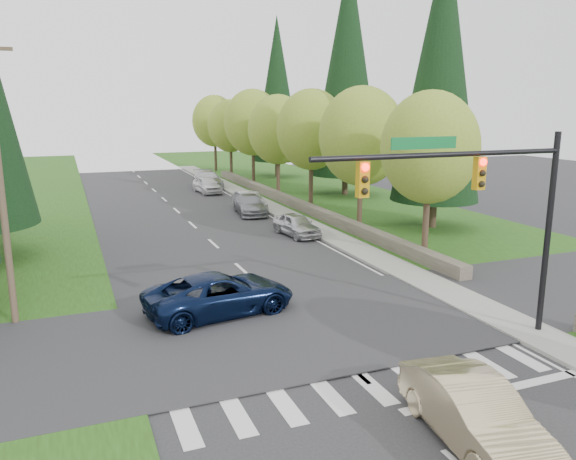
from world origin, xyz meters
TOP-DOWN VIEW (x-y plane):
  - ground at (0.00, 0.00)m, footprint 120.00×120.00m
  - grass_east at (13.00, 20.00)m, footprint 14.00×110.00m
  - cross_street at (0.00, 8.00)m, footprint 120.00×8.00m
  - sidewalk_east at (6.90, 22.00)m, footprint 1.80×80.00m
  - curb_east at (6.05, 22.00)m, footprint 0.20×80.00m
  - stone_wall_north at (8.60, 30.00)m, footprint 0.70×40.00m
  - traffic_signal at (4.37, 4.50)m, footprint 8.70×0.37m
  - utility_pole at (-9.50, 12.00)m, footprint 1.60×0.24m
  - decid_tree_0 at (9.20, 14.00)m, footprint 4.80×4.80m
  - decid_tree_1 at (9.30, 21.00)m, footprint 5.20×5.20m
  - decid_tree_2 at (9.10, 28.00)m, footprint 5.00×5.00m
  - decid_tree_3 at (9.20, 35.00)m, footprint 5.00×5.00m
  - decid_tree_4 at (9.30, 42.00)m, footprint 5.40×5.40m
  - decid_tree_5 at (9.10, 49.00)m, footprint 4.80×4.80m
  - decid_tree_6 at (9.20, 56.00)m, footprint 5.20×5.20m
  - conifer_e_a at (14.00, 20.00)m, footprint 5.44×5.44m
  - conifer_e_b at (15.00, 34.00)m, footprint 6.12×6.12m
  - conifer_e_c at (14.00, 48.00)m, footprint 5.10×5.10m
  - sedan_champagne at (0.80, 0.10)m, footprint 2.14×4.76m
  - suv_navy at (-2.45, 10.23)m, footprint 5.93×3.43m
  - parked_car_a at (5.14, 21.14)m, footprint 1.99×4.08m
  - parked_car_b at (4.67, 28.73)m, footprint 2.54×4.93m
  - parked_car_c at (5.02, 30.01)m, footprint 1.58×4.26m
  - parked_car_d at (4.20, 39.70)m, footprint 2.04×4.40m
  - parked_car_e at (5.10, 43.00)m, footprint 2.34×5.38m

SIDE VIEW (x-z plane):
  - ground at x=0.00m, z-range 0.00..0.00m
  - cross_street at x=0.00m, z-range -0.05..0.05m
  - grass_east at x=13.00m, z-range 0.00..0.06m
  - sidewalk_east at x=6.90m, z-range 0.00..0.13m
  - curb_east at x=6.05m, z-range 0.00..0.13m
  - stone_wall_north at x=8.60m, z-range 0.00..0.70m
  - parked_car_a at x=5.14m, z-range 0.00..1.34m
  - parked_car_b at x=4.67m, z-range 0.00..1.37m
  - parked_car_c at x=5.02m, z-range 0.00..1.39m
  - parked_car_d at x=4.20m, z-range 0.00..1.46m
  - sedan_champagne at x=0.80m, z-range 0.00..1.52m
  - parked_car_e at x=5.10m, z-range 0.00..1.54m
  - suv_navy at x=-2.45m, z-range 0.00..1.55m
  - traffic_signal at x=4.37m, z-range 1.58..8.38m
  - utility_pole at x=-9.50m, z-range 0.14..10.14m
  - decid_tree_5 at x=9.10m, z-range 1.38..9.68m
  - decid_tree_0 at x=9.20m, z-range 1.41..9.78m
  - decid_tree_3 at x=9.20m, z-range 1.39..9.94m
  - decid_tree_1 at x=9.30m, z-range 1.40..10.20m
  - decid_tree_6 at x=9.20m, z-range 1.43..10.30m
  - decid_tree_2 at x=9.10m, z-range 1.52..10.34m
  - decid_tree_4 at x=9.30m, z-range 1.47..10.65m
  - conifer_e_c at x=14.00m, z-range 0.89..17.69m
  - conifer_e_a at x=14.00m, z-range 0.89..18.69m
  - conifer_e_b at x=15.00m, z-range 0.89..20.69m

